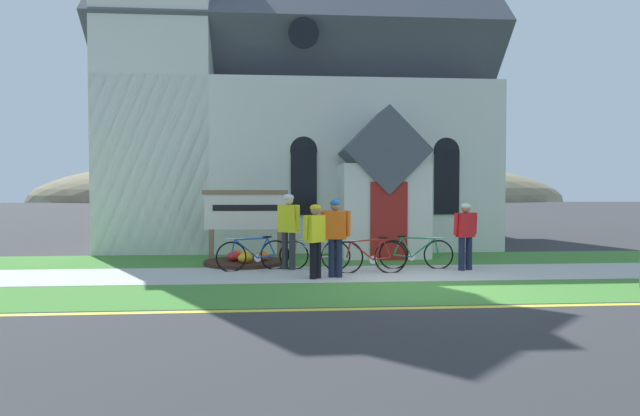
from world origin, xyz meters
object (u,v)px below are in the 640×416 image
church_sign (245,213)px  cyclist_in_orange_jersey (465,232)px  bicycle_orange (315,254)px  bicycle_white (369,256)px  cyclist_in_green_jersey (288,225)px  roadside_conifer (454,101)px  cyclist_in_red_jersey (315,236)px  cyclist_in_white_jersey (335,232)px  bicycle_silver (416,253)px  bicycle_yellow (254,255)px

church_sign → cyclist_in_orange_jersey: church_sign is taller
church_sign → cyclist_in_orange_jersey: size_ratio=1.42×
bicycle_orange → bicycle_white: bicycle_white is taller
bicycle_white → cyclist_in_green_jersey: bearing=159.0°
roadside_conifer → cyclist_in_red_jersey: bearing=-123.4°
cyclist_in_green_jersey → cyclist_in_orange_jersey: (4.12, -0.44, -0.16)m
bicycle_white → church_sign: bearing=142.5°
cyclist_in_white_jersey → cyclist_in_green_jersey: (-0.98, 1.24, 0.08)m
church_sign → cyclist_in_white_jersey: church_sign is taller
church_sign → bicycle_silver: bearing=-21.7°
church_sign → bicycle_white: 3.76m
bicycle_silver → bicycle_orange: bicycle_silver is taller
bicycle_white → cyclist_in_orange_jersey: cyclist_in_orange_jersey is taller
bicycle_orange → cyclist_in_red_jersey: size_ratio=1.07×
church_sign → bicycle_orange: 2.50m
bicycle_yellow → cyclist_in_green_jersey: (0.81, 0.07, 0.69)m
cyclist_in_red_jersey → cyclist_in_white_jersey: (0.44, 0.14, 0.07)m
bicycle_orange → cyclist_in_green_jersey: size_ratio=0.94×
roadside_conifer → cyclist_in_white_jersey: bearing=-121.8°
cyclist_in_red_jersey → roadside_conifer: bearing=56.6°
bicycle_silver → bicycle_orange: 2.40m
bicycle_yellow → bicycle_silver: bearing=-0.6°
roadside_conifer → bicycle_silver: bearing=-114.2°
bicycle_silver → bicycle_white: size_ratio=1.02×
bicycle_white → cyclist_in_white_jersey: size_ratio=1.04×
church_sign → cyclist_in_green_jersey: bearing=-54.4°
bicycle_silver → cyclist_in_green_jersey: (-3.02, 0.11, 0.70)m
church_sign → cyclist_in_orange_jersey: (5.21, -1.97, -0.37)m
church_sign → cyclist_in_green_jersey: 1.90m
church_sign → cyclist_in_green_jersey: (1.10, -1.53, -0.22)m
roadside_conifer → church_sign: bearing=-140.9°
bicycle_orange → cyclist_in_white_jersey: 1.41m
cyclist_in_green_jersey → church_sign: bearing=125.6°
church_sign → bicycle_yellow: (0.28, -1.60, -0.91)m
bicycle_silver → cyclist_in_red_jersey: cyclist_in_red_jersey is taller
cyclist_in_green_jersey → roadside_conifer: roadside_conifer is taller
bicycle_white → cyclist_in_green_jersey: cyclist_in_green_jersey is taller
bicycle_white → roadside_conifer: bearing=60.6°
church_sign → bicycle_white: bearing=-37.5°
bicycle_orange → cyclist_in_orange_jersey: (3.49, -0.42, 0.54)m
bicycle_yellow → roadside_conifer: bearing=46.7°
bicycle_white → cyclist_in_orange_jersey: 2.39m
church_sign → cyclist_in_white_jersey: (2.07, -2.77, -0.30)m
cyclist_in_green_jersey → cyclist_in_orange_jersey: size_ratio=1.14×
church_sign → roadside_conifer: bearing=39.1°
church_sign → cyclist_in_red_jersey: 3.36m
cyclist_in_red_jersey → cyclist_in_white_jersey: size_ratio=0.94×
bicycle_yellow → cyclist_in_red_jersey: cyclist_in_red_jersey is taller
church_sign → bicycle_orange: (1.72, -1.56, -0.92)m
bicycle_silver → cyclist_in_orange_jersey: size_ratio=1.13×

